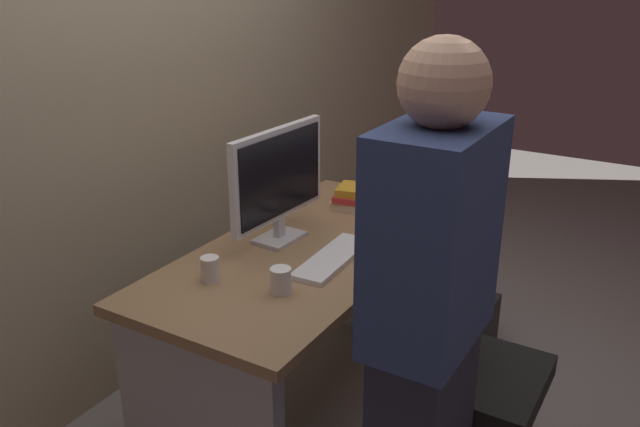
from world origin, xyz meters
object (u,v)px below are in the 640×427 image
at_px(office_chair, 459,381).
at_px(person_at_desk, 426,340).
at_px(cell_phone, 397,219).
at_px(keyboard, 333,258).
at_px(cup_near_keyboard, 281,281).
at_px(desk, 309,298).
at_px(book_stack, 354,197).
at_px(cup_by_monitor, 210,269).
at_px(monitor, 279,179).
at_px(handbag, 475,328).
at_px(mouse, 373,230).

relative_size(office_chair, person_at_desk, 0.57).
height_order(office_chair, cell_phone, office_chair).
bearing_deg(keyboard, office_chair, -96.68).
bearing_deg(cup_near_keyboard, desk, 17.62).
distance_m(office_chair, person_at_desk, 0.60).
xyz_separation_m(desk, book_stack, (0.48, 0.06, 0.27)).
height_order(cup_near_keyboard, cup_by_monitor, same).
xyz_separation_m(desk, keyboard, (-0.06, -0.14, 0.24)).
relative_size(desk, book_stack, 7.39).
bearing_deg(book_stack, cup_by_monitor, 174.68).
bearing_deg(book_stack, cup_near_keyboard, -168.40).
relative_size(monitor, handbag, 1.43).
xyz_separation_m(person_at_desk, cup_near_keyboard, (0.17, 0.59, -0.05)).
distance_m(office_chair, monitor, 1.00).
height_order(mouse, cell_phone, mouse).
height_order(cup_by_monitor, cell_phone, cup_by_monitor).
relative_size(book_stack, handbag, 0.54).
height_order(keyboard, cell_phone, keyboard).
height_order(book_stack, handbag, book_stack).
relative_size(cell_phone, handbag, 0.38).
bearing_deg(handbag, cell_phone, 137.26).
bearing_deg(handbag, cup_by_monitor, 152.57).
bearing_deg(desk, cell_phone, -21.86).
bearing_deg(cup_by_monitor, cell_phone, -20.27).
bearing_deg(office_chair, keyboard, 86.05).
height_order(cup_by_monitor, book_stack, book_stack).
relative_size(keyboard, cup_by_monitor, 4.75).
height_order(mouse, handbag, mouse).
relative_size(office_chair, mouse, 9.40).
relative_size(person_at_desk, book_stack, 8.05).
xyz_separation_m(desk, monitor, (0.00, 0.14, 0.48)).
relative_size(keyboard, cup_near_keyboard, 4.75).
bearing_deg(cup_near_keyboard, keyboard, -4.48).
relative_size(office_chair, handbag, 2.49).
bearing_deg(mouse, desk, 147.01).
height_order(mouse, cup_near_keyboard, cup_near_keyboard).
distance_m(desk, cell_phone, 0.52).
distance_m(keyboard, cup_near_keyboard, 0.31).
distance_m(desk, handbag, 0.97).
bearing_deg(cup_near_keyboard, mouse, -3.77).
xyz_separation_m(monitor, cup_near_keyboard, (-0.37, -0.25, -0.21)).
height_order(person_at_desk, monitor, person_at_desk).
xyz_separation_m(monitor, book_stack, (0.48, -0.08, -0.21)).
bearing_deg(mouse, office_chair, -123.31).
bearing_deg(desk, cup_by_monitor, 161.41).
relative_size(book_stack, cell_phone, 1.41).
xyz_separation_m(desk, cup_near_keyboard, (-0.37, -0.12, 0.27)).
bearing_deg(desk, mouse, -32.99).
bearing_deg(handbag, book_stack, 117.29).
xyz_separation_m(keyboard, cup_by_monitor, (-0.36, 0.28, 0.04)).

